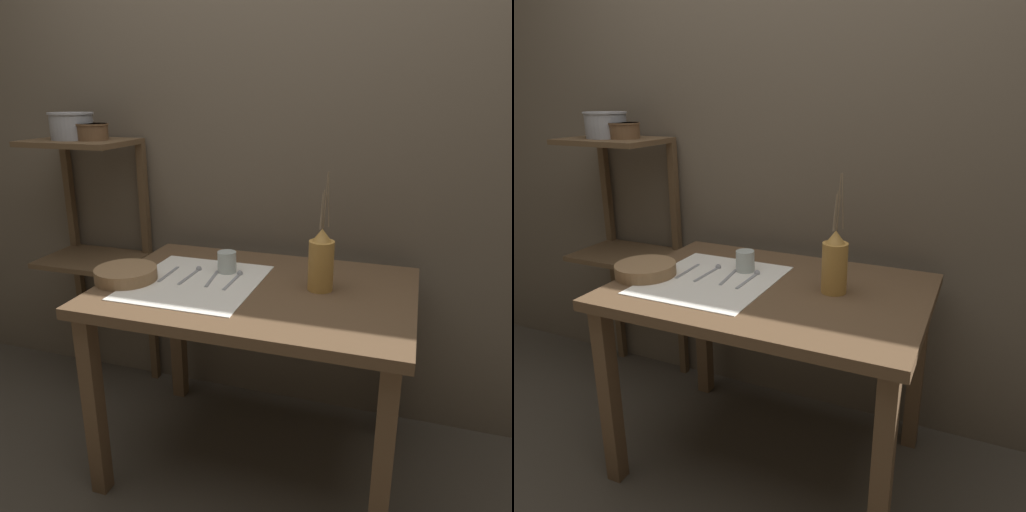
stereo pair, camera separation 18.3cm
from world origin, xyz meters
TOP-DOWN VIEW (x-y plane):
  - ground_plane at (0.00, 0.00)m, footprint 12.00×12.00m
  - stone_wall_back at (0.00, 0.51)m, footprint 7.00×0.06m
  - wooden_table at (0.00, 0.00)m, footprint 1.16×0.80m
  - wooden_shelf_unit at (-0.93, 0.33)m, footprint 0.46×0.35m
  - linen_cloth at (-0.23, -0.03)m, footprint 0.47×0.52m
  - pitcher_with_flowers at (0.23, 0.04)m, footprint 0.09×0.09m
  - wooden_bowl at (-0.50, -0.09)m, footprint 0.24×0.24m
  - glass_tumbler_near at (-0.16, 0.11)m, footprint 0.08×0.08m
  - fork_outer at (-0.37, 0.01)m, footprint 0.02×0.18m
  - spoon_outer at (-0.28, 0.06)m, footprint 0.02×0.19m
  - fork_inner at (-0.19, 0.01)m, footprint 0.04×0.18m
  - spoon_inner at (-0.10, 0.06)m, footprint 0.02×0.19m
  - metal_pot_large at (-0.97, 0.29)m, footprint 0.20×0.20m
  - metal_pot_small at (-0.86, 0.29)m, footprint 0.15×0.15m

SIDE VIEW (x-z plane):
  - ground_plane at x=0.00m, z-range 0.00..0.00m
  - wooden_table at x=0.00m, z-range 0.28..1.07m
  - linen_cloth at x=-0.23m, z-range 0.78..0.79m
  - fork_outer at x=-0.37m, z-range 0.79..0.79m
  - fork_inner at x=-0.19m, z-range 0.79..0.79m
  - spoon_outer at x=-0.28m, z-range 0.78..0.80m
  - spoon_inner at x=-0.10m, z-range 0.78..0.80m
  - wooden_bowl at x=-0.50m, z-range 0.78..0.83m
  - glass_tumbler_near at x=-0.16m, z-range 0.79..0.87m
  - wooden_shelf_unit at x=-0.93m, z-range 0.24..1.51m
  - pitcher_with_flowers at x=0.23m, z-range 0.67..1.11m
  - stone_wall_back at x=0.00m, z-range 0.00..2.40m
  - metal_pot_small at x=-0.86m, z-range 1.28..1.35m
  - metal_pot_large at x=-0.97m, z-range 1.28..1.39m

